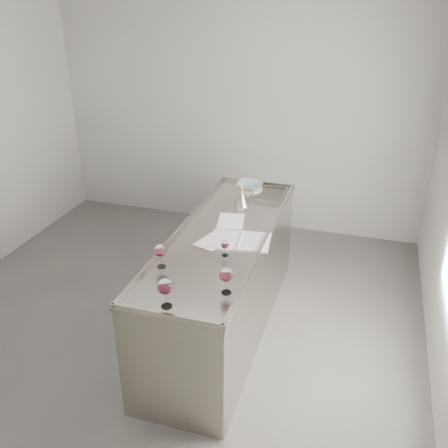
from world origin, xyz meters
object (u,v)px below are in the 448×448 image
(wine_glass_middle, at_px, (166,287))
(wine_glass_small, at_px, (225,245))
(notebook, at_px, (240,240))
(wine_glass_left, at_px, (161,251))
(wine_funnel, at_px, (242,199))
(counter, at_px, (223,282))
(wine_glass_right, at_px, (226,275))
(ceramic_bowl, at_px, (250,186))

(wine_glass_middle, height_order, wine_glass_small, wine_glass_middle)
(notebook, bearing_deg, wine_glass_middle, -109.14)
(wine_glass_left, height_order, wine_funnel, wine_funnel)
(counter, relative_size, wine_glass_right, 12.74)
(counter, relative_size, notebook, 4.73)
(wine_funnel, bearing_deg, ceramic_bowl, 92.88)
(counter, bearing_deg, wine_glass_left, -113.49)
(wine_glass_right, bearing_deg, wine_glass_middle, -140.40)
(counter, height_order, wine_glass_small, wine_glass_small)
(wine_glass_left, height_order, notebook, wine_glass_left)
(wine_funnel, bearing_deg, wine_glass_middle, -91.14)
(wine_glass_left, height_order, wine_glass_small, wine_glass_left)
(notebook, bearing_deg, wine_glass_small, -108.32)
(ceramic_bowl, bearing_deg, wine_glass_middle, -90.40)
(wine_glass_left, relative_size, wine_glass_middle, 0.88)
(counter, bearing_deg, wine_funnel, 91.01)
(wine_glass_middle, bearing_deg, counter, 87.64)
(wine_glass_small, xyz_separation_m, notebook, (0.05, 0.26, -0.08))
(wine_glass_middle, height_order, wine_glass_right, wine_glass_middle)
(counter, bearing_deg, ceramic_bowl, 91.73)
(wine_funnel, bearing_deg, wine_glass_small, -82.30)
(wine_glass_right, relative_size, ceramic_bowl, 0.75)
(wine_glass_middle, xyz_separation_m, ceramic_bowl, (0.01, 2.08, -0.10))
(wine_glass_left, xyz_separation_m, wine_glass_right, (0.55, -0.18, 0.01))
(wine_glass_right, distance_m, ceramic_bowl, 1.84)
(wine_glass_small, bearing_deg, notebook, 78.83)
(wine_glass_small, distance_m, wine_funnel, 0.96)
(wine_glass_left, xyz_separation_m, notebook, (0.44, 0.55, -0.12))
(wine_glass_right, relative_size, wine_glass_small, 1.51)
(wine_glass_left, distance_m, wine_glass_small, 0.49)
(wine_glass_small, bearing_deg, counter, 109.22)
(counter, height_order, wine_glass_right, wine_glass_right)
(ceramic_bowl, bearing_deg, wine_glass_left, -98.56)
(wine_glass_middle, height_order, ceramic_bowl, wine_glass_middle)
(wine_glass_middle, xyz_separation_m, wine_glass_right, (0.32, 0.26, -0.01))
(wine_glass_left, distance_m, wine_glass_right, 0.58)
(wine_glass_middle, relative_size, notebook, 0.40)
(counter, relative_size, wine_glass_small, 19.27)
(wine_glass_small, bearing_deg, wine_glass_right, -71.85)
(counter, distance_m, wine_glass_small, 0.66)
(wine_glass_middle, bearing_deg, wine_glass_left, 117.25)
(wine_glass_left, bearing_deg, wine_funnel, 78.00)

